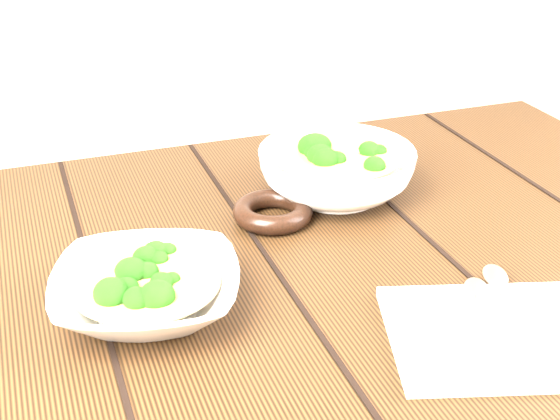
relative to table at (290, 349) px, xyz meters
name	(u,v)px	position (x,y,z in m)	size (l,w,h in m)	color
table	(290,349)	(0.00, 0.00, 0.00)	(1.20, 0.80, 0.75)	#301D0D
soup_bowl_front	(147,290)	(-0.17, -0.04, 0.15)	(0.24, 0.24, 0.06)	silver
soup_bowl_back	(337,171)	(0.12, 0.15, 0.16)	(0.25, 0.25, 0.08)	silver
trivet	(273,212)	(0.02, 0.11, 0.13)	(0.10, 0.10, 0.03)	black
napkin	(493,335)	(0.14, -0.20, 0.13)	(0.21, 0.17, 0.01)	#BEB29E
spoon_left	(479,307)	(0.14, -0.17, 0.13)	(0.09, 0.16, 0.01)	#9C998A
spoon_right	(501,292)	(0.18, -0.15, 0.13)	(0.08, 0.16, 0.01)	#9C998A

